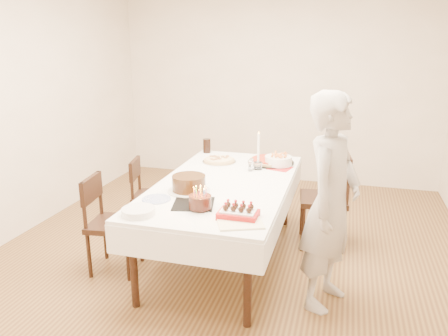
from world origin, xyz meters
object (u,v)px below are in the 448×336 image
(pizza_white, at_px, (219,160))
(pasta_bowl, at_px, (278,161))
(layer_cake, at_px, (189,184))
(birthday_cake, at_px, (200,198))
(chair_right_savory, at_px, (323,199))
(dining_table, at_px, (224,221))
(strawberry_box, at_px, (238,213))
(pizza_pepperoni, at_px, (271,161))
(cola_glass, at_px, (207,146))
(person, at_px, (331,203))
(chair_left_dessert, at_px, (114,224))
(chair_left_savory, at_px, (153,196))
(taper_candle, at_px, (258,150))

(pizza_white, xyz_separation_m, pasta_bowl, (0.61, 0.05, 0.03))
(layer_cake, xyz_separation_m, birthday_cake, (0.22, -0.36, 0.02))
(chair_right_savory, height_order, birthday_cake, chair_right_savory)
(pasta_bowl, bearing_deg, birthday_cake, -105.58)
(dining_table, distance_m, pasta_bowl, 0.89)
(birthday_cake, bearing_deg, strawberry_box, -14.07)
(chair_right_savory, bearing_deg, layer_cake, -148.20)
(pizza_pepperoni, height_order, cola_glass, cola_glass)
(pizza_white, bearing_deg, person, -42.50)
(chair_right_savory, distance_m, strawberry_box, 1.45)
(dining_table, height_order, person, person)
(pizza_white, height_order, pasta_bowl, pasta_bowl)
(layer_cake, relative_size, birthday_cake, 2.09)
(chair_right_savory, bearing_deg, chair_left_dessert, -156.73)
(person, distance_m, layer_cake, 1.18)
(dining_table, distance_m, strawberry_box, 0.92)
(layer_cake, bearing_deg, pizza_white, 90.73)
(pizza_white, relative_size, pasta_bowl, 1.29)
(birthday_cake, bearing_deg, cola_glass, 106.37)
(chair_left_savory, xyz_separation_m, strawberry_box, (1.20, -1.11, 0.38))
(chair_right_savory, relative_size, layer_cake, 2.64)
(chair_right_savory, relative_size, chair_left_savory, 1.17)
(pizza_white, distance_m, pizza_pepperoni, 0.54)
(person, xyz_separation_m, pasta_bowl, (-0.57, 1.14, -0.02))
(layer_cake, bearing_deg, chair_left_savory, 134.71)
(chair_left_dessert, relative_size, birthday_cake, 5.07)
(chair_left_dessert, distance_m, pizza_pepperoni, 1.72)
(pizza_pepperoni, bearing_deg, dining_table, -110.90)
(dining_table, distance_m, cola_glass, 1.18)
(cola_glass, bearing_deg, pasta_bowl, -19.50)
(chair_left_dessert, xyz_separation_m, layer_cake, (0.65, 0.15, 0.39))
(person, bearing_deg, cola_glass, 63.85)
(person, bearing_deg, pasta_bowl, 45.72)
(pizza_pepperoni, height_order, birthday_cake, birthday_cake)
(chair_left_dessert, height_order, layer_cake, layer_cake)
(chair_right_savory, height_order, chair_left_savory, chair_right_savory)
(chair_left_savory, xyz_separation_m, pizza_white, (0.65, 0.27, 0.37))
(chair_left_savory, bearing_deg, chair_right_savory, 173.83)
(cola_glass, bearing_deg, birthday_cake, -73.63)
(cola_glass, xyz_separation_m, strawberry_box, (0.80, -1.73, -0.04))
(pizza_white, xyz_separation_m, cola_glass, (-0.25, 0.36, 0.06))
(pizza_white, xyz_separation_m, layer_cake, (0.01, -0.94, 0.05))
(person, relative_size, pasta_bowl, 5.99)
(person, distance_m, pasta_bowl, 1.27)
(birthday_cake, bearing_deg, chair_left_savory, 130.75)
(taper_candle, relative_size, cola_glass, 2.44)
(chair_left_savory, bearing_deg, pizza_pepperoni, -173.72)
(strawberry_box, bearing_deg, layer_cake, 140.96)
(dining_table, xyz_separation_m, layer_cake, (-0.22, -0.32, 0.44))
(pizza_white, distance_m, pasta_bowl, 0.61)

